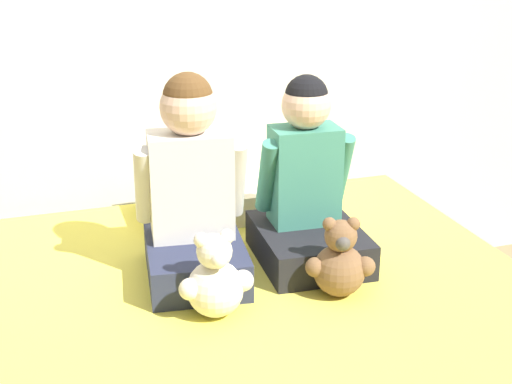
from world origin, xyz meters
TOP-DOWN VIEW (x-y plane):
  - wall_behind_bed at (0.00, 1.08)m, footprint 8.00×0.06m
  - bed at (0.00, 0.00)m, footprint 1.69×1.95m
  - child_on_left at (-0.18, 0.32)m, footprint 0.36×0.43m
  - child_on_right at (0.20, 0.32)m, footprint 0.34×0.41m
  - teddy_bear_held_by_left_child at (-0.18, 0.04)m, footprint 0.21×0.16m
  - teddy_bear_held_by_right_child at (0.20, 0.04)m, footprint 0.20×0.16m
  - pillow_at_headboard at (0.00, 0.77)m, footprint 0.53×0.34m

SIDE VIEW (x-z plane):
  - bed at x=0.00m, z-range 0.00..0.49m
  - pillow_at_headboard at x=0.00m, z-range 0.49..0.60m
  - teddy_bear_held_by_right_child at x=0.20m, z-range 0.47..0.71m
  - teddy_bear_held_by_left_child at x=-0.18m, z-range 0.47..0.72m
  - child_on_right at x=0.20m, z-range 0.41..1.01m
  - child_on_left at x=-0.18m, z-range 0.43..1.06m
  - wall_behind_bed at x=0.00m, z-range 0.00..2.50m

